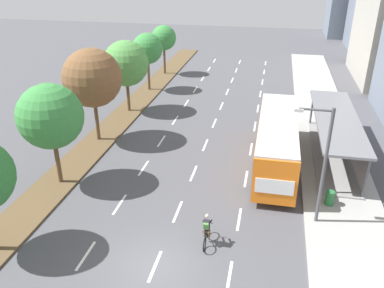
% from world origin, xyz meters
% --- Properties ---
extents(ground_plane, '(140.00, 140.00, 0.00)m').
position_xyz_m(ground_plane, '(0.00, 0.00, 0.00)').
color(ground_plane, '#4C4C51').
extents(median_strip, '(2.60, 52.00, 0.12)m').
position_xyz_m(median_strip, '(-8.30, 20.00, 0.06)').
color(median_strip, brown).
rests_on(median_strip, ground).
extents(sidewalk_right, '(4.50, 52.00, 0.15)m').
position_xyz_m(sidewalk_right, '(9.25, 20.00, 0.07)').
color(sidewalk_right, '#9E9E99').
rests_on(sidewalk_right, ground).
extents(lane_divider_left, '(0.14, 46.83, 0.01)m').
position_xyz_m(lane_divider_left, '(-3.50, 17.92, 0.00)').
color(lane_divider_left, white).
rests_on(lane_divider_left, ground).
extents(lane_divider_center, '(0.14, 46.83, 0.01)m').
position_xyz_m(lane_divider_center, '(0.00, 17.92, 0.00)').
color(lane_divider_center, white).
rests_on(lane_divider_center, ground).
extents(lane_divider_right, '(0.14, 46.83, 0.01)m').
position_xyz_m(lane_divider_right, '(3.50, 17.92, 0.00)').
color(lane_divider_right, white).
rests_on(lane_divider_right, ground).
extents(bus_shelter, '(2.90, 12.08, 2.86)m').
position_xyz_m(bus_shelter, '(9.53, 13.46, 1.87)').
color(bus_shelter, gray).
rests_on(bus_shelter, sidewalk_right).
extents(bus, '(2.54, 11.29, 3.37)m').
position_xyz_m(bus, '(5.25, 11.22, 2.07)').
color(bus, orange).
rests_on(bus, ground).
extents(cyclist, '(0.46, 1.82, 1.71)m').
position_xyz_m(cyclist, '(2.08, 2.13, 0.79)').
color(cyclist, black).
rests_on(cyclist, ground).
extents(median_tree_second, '(3.93, 3.93, 6.42)m').
position_xyz_m(median_tree_second, '(-8.05, 6.03, 4.56)').
color(median_tree_second, brown).
rests_on(median_tree_second, median_strip).
extents(median_tree_third, '(4.36, 4.36, 7.11)m').
position_xyz_m(median_tree_third, '(-8.35, 12.58, 5.04)').
color(median_tree_third, brown).
rests_on(median_tree_third, median_strip).
extents(median_tree_fourth, '(4.05, 4.05, 6.43)m').
position_xyz_m(median_tree_fourth, '(-8.22, 19.13, 4.52)').
color(median_tree_fourth, brown).
rests_on(median_tree_fourth, median_strip).
extents(median_tree_fifth, '(3.17, 3.17, 5.95)m').
position_xyz_m(median_tree_fifth, '(-8.32, 25.68, 4.46)').
color(median_tree_fifth, brown).
rests_on(median_tree_fifth, median_strip).
extents(median_tree_farthest, '(2.92, 2.92, 5.73)m').
position_xyz_m(median_tree_farthest, '(-8.40, 32.23, 4.36)').
color(median_tree_farthest, brown).
rests_on(median_tree_farthest, median_strip).
extents(streetlight, '(1.91, 0.24, 6.50)m').
position_xyz_m(streetlight, '(7.42, 5.03, 3.89)').
color(streetlight, '#4C4C51').
rests_on(streetlight, sidewalk_right).
extents(trash_bin, '(0.52, 0.52, 0.85)m').
position_xyz_m(trash_bin, '(8.45, 6.81, 0.57)').
color(trash_bin, '#286B38').
rests_on(trash_bin, sidewalk_right).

